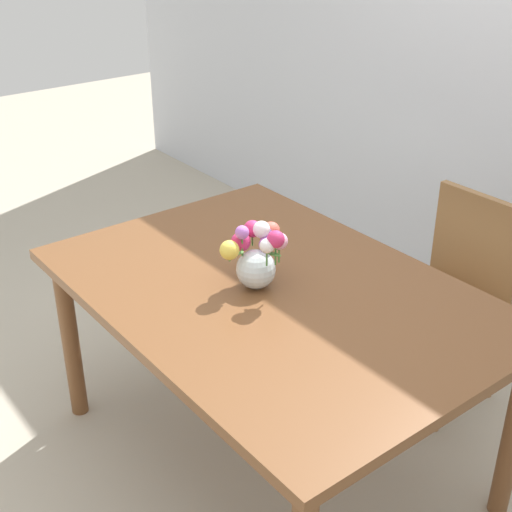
# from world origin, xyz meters

# --- Properties ---
(ground_plane) EXTENTS (12.00, 12.00, 0.00)m
(ground_plane) POSITION_xyz_m (0.00, 0.00, 0.00)
(ground_plane) COLOR #B7AD99
(dining_table) EXTENTS (1.60, 1.11, 0.77)m
(dining_table) POSITION_xyz_m (0.00, 0.00, 0.69)
(dining_table) COLOR brown
(dining_table) RESTS_ON ground_plane
(chair_far) EXTENTS (0.42, 0.42, 0.90)m
(chair_far) POSITION_xyz_m (0.12, 0.90, 0.52)
(chair_far) COLOR olive
(chair_far) RESTS_ON ground_plane
(flower_vase) EXTENTS (0.23, 0.24, 0.24)m
(flower_vase) POSITION_xyz_m (-0.05, -0.03, 0.89)
(flower_vase) COLOR silver
(flower_vase) RESTS_ON dining_table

